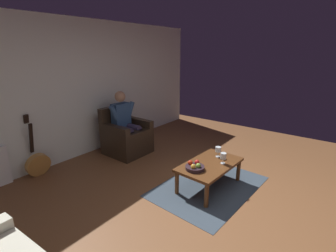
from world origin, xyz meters
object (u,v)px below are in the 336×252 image
(wine_glass_far, at_px, (223,157))
(fruit_bowl, at_px, (195,167))
(wine_glass_near, at_px, (218,150))
(coffee_table, at_px, (210,167))
(person_seated, at_px, (125,121))
(armchair, at_px, (126,137))
(guitar, at_px, (38,163))

(wine_glass_far, relative_size, fruit_bowl, 0.62)
(wine_glass_near, bearing_deg, coffee_table, 3.15)
(person_seated, bearing_deg, armchair, -90.00)
(guitar, relative_size, fruit_bowl, 3.82)
(person_seated, distance_m, wine_glass_far, 2.11)
(person_seated, height_order, wine_glass_far, person_seated)
(armchair, height_order, fruit_bowl, armchair)
(person_seated, distance_m, wine_glass_near, 1.94)
(wine_glass_near, bearing_deg, person_seated, -86.40)
(wine_glass_near, xyz_separation_m, wine_glass_far, (0.17, 0.17, -0.00))
(person_seated, xyz_separation_m, fruit_bowl, (0.46, 1.87, -0.24))
(armchair, xyz_separation_m, coffee_table, (0.17, 1.95, 0.00))
(armchair, xyz_separation_m, wine_glass_far, (0.05, 2.11, 0.17))
(armchair, relative_size, coffee_table, 0.86)
(armchair, distance_m, wine_glass_far, 2.11)
(coffee_table, bearing_deg, guitar, -60.06)
(person_seated, bearing_deg, guitar, -15.43)
(guitar, xyz_separation_m, fruit_bowl, (-1.08, 2.32, 0.19))
(guitar, bearing_deg, wine_glass_far, 120.35)
(coffee_table, xyz_separation_m, wine_glass_near, (-0.29, -0.02, 0.17))
(wine_glass_near, height_order, wine_glass_far, wine_glass_far)
(person_seated, distance_m, guitar, 1.67)
(person_seated, height_order, fruit_bowl, person_seated)
(wine_glass_near, distance_m, fruit_bowl, 0.59)
(coffee_table, relative_size, guitar, 1.04)
(armchair, height_order, guitar, guitar)
(guitar, distance_m, wine_glass_far, 2.96)
(person_seated, bearing_deg, coffee_table, 85.78)
(coffee_table, xyz_separation_m, wine_glass_far, (-0.11, 0.15, 0.16))
(coffee_table, xyz_separation_m, guitar, (1.38, -2.39, -0.10))
(armchair, bearing_deg, wine_glass_near, 94.24)
(coffee_table, bearing_deg, wine_glass_far, 126.32)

